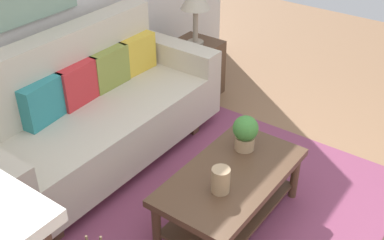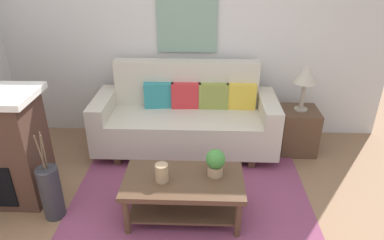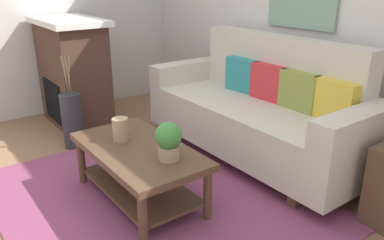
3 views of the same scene
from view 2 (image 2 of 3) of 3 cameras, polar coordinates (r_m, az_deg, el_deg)
name	(u,v)px [view 2 (image 2 of 3)]	position (r m, az deg, el deg)	size (l,w,h in m)	color
wall_back	(195,33)	(4.47, 0.57, 14.04)	(4.91, 0.10, 2.70)	silver
area_rug	(190,209)	(3.53, -0.33, -14.39)	(2.41, 2.06, 0.01)	#843D5B
couch	(186,118)	(4.27, -1.04, 0.32)	(2.18, 0.84, 1.08)	beige
throw_pillow_teal	(159,95)	(4.32, -5.48, 4.11)	(0.36, 0.12, 0.32)	teal
throw_pillow_crimson	(186,95)	(4.28, -0.98, 4.06)	(0.36, 0.12, 0.32)	red
throw_pillow_olive	(213,96)	(4.28, 3.55, 3.99)	(0.36, 0.12, 0.32)	olive
throw_pillow_mustard	(241,96)	(4.30, 8.06, 3.89)	(0.36, 0.12, 0.32)	gold
coffee_table	(184,189)	(3.27, -1.40, -11.27)	(1.10, 0.60, 0.43)	#513826
tabletop_vase	(162,173)	(3.14, -5.00, -8.65)	(0.12, 0.12, 0.17)	tan
potted_plant_tabletop	(215,162)	(3.18, 3.88, -6.88)	(0.18, 0.18, 0.26)	tan
side_table	(297,130)	(4.50, 16.94, -1.63)	(0.44, 0.44, 0.56)	#513826
table_lamp	(306,76)	(4.23, 18.21, 6.94)	(0.28, 0.28, 0.57)	gray
floor_vase	(51,193)	(3.55, -22.12, -11.02)	(0.20, 0.20, 0.53)	#2D2D33
floor_vase_branch_a	(44,152)	(3.31, -23.11, -4.84)	(0.01, 0.01, 0.36)	brown
floor_vase_branch_b	(42,151)	(3.33, -23.47, -4.66)	(0.01, 0.01, 0.36)	brown
floor_vase_branch_c	(40,153)	(3.30, -23.70, -4.97)	(0.01, 0.01, 0.36)	brown
framed_painting	(187,23)	(4.38, -0.82, 15.72)	(0.74, 0.03, 0.73)	gray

